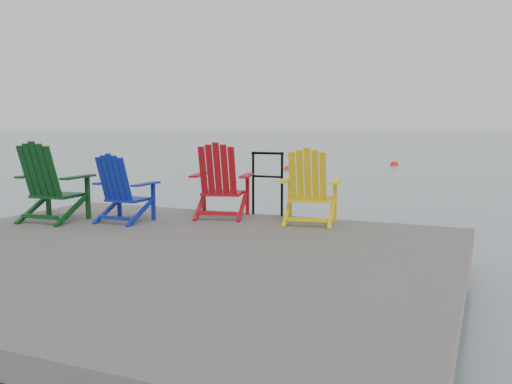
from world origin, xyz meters
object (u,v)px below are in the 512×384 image
at_px(chair_green, 50,183).
at_px(buoy_b, 288,169).
at_px(chair_red, 221,181).
at_px(handrail, 267,177).
at_px(chair_blue, 122,188).
at_px(chair_yellow, 309,187).
at_px(buoy_a, 394,165).

xyz_separation_m(chair_green, buoy_b, (-2.39, 15.63, -1.02)).
height_order(chair_red, buoy_b, chair_red).
bearing_deg(handrail, chair_blue, -139.59).
height_order(chair_blue, buoy_b, chair_blue).
bearing_deg(chair_blue, chair_yellow, 19.26).
distance_m(handrail, chair_yellow, 0.91).
distance_m(chair_green, chair_blue, 0.96).
distance_m(chair_green, chair_yellow, 3.40).
height_order(handrail, buoy_a, handrail).
height_order(handrail, buoy_b, handrail).
relative_size(handrail, buoy_b, 2.84).
relative_size(chair_yellow, buoy_b, 3.05).
bearing_deg(chair_green, buoy_b, 93.66).
xyz_separation_m(chair_green, chair_blue, (0.89, 0.35, -0.07)).
bearing_deg(chair_yellow, chair_blue, -170.82).
height_order(buoy_a, buoy_b, buoy_a).
bearing_deg(chair_yellow, handrail, 138.00).
bearing_deg(buoy_a, chair_yellow, -84.15).
bearing_deg(buoy_b, chair_yellow, -68.90).
distance_m(chair_yellow, buoy_b, 15.53).
bearing_deg(buoy_b, chair_red, -73.41).
distance_m(chair_green, buoy_a, 19.93).
bearing_deg(chair_green, chair_yellow, 15.05).
height_order(handrail, chair_blue, handrail).
bearing_deg(buoy_a, handrail, -86.42).
relative_size(handrail, chair_red, 0.89).
bearing_deg(chair_yellow, chair_red, 169.68).
bearing_deg(chair_red, chair_blue, -156.66).
distance_m(chair_green, chair_red, 2.24).
relative_size(chair_red, buoy_b, 3.20).
relative_size(chair_blue, buoy_a, 2.36).
xyz_separation_m(chair_yellow, buoy_b, (-5.58, 14.46, -0.99)).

